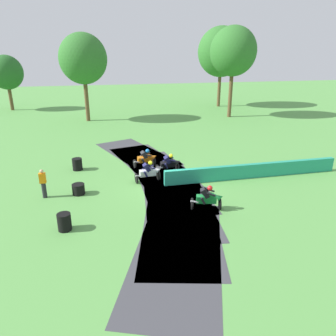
{
  "coord_description": "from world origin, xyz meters",
  "views": [
    {
      "loc": [
        -3.84,
        -17.19,
        7.59
      ],
      "look_at": [
        -0.01,
        0.47,
        0.9
      ],
      "focal_mm": 34.17,
      "sensor_mm": 36.0,
      "label": 1
    }
  ],
  "objects_px": {
    "tire_stack_near": "(64,222)",
    "track_marshal": "(43,184)",
    "motorcycle_lead_green": "(208,198)",
    "tire_stack_mid_a": "(78,189)",
    "motorcycle_chase_white": "(149,172)",
    "motorcycle_fourth_orange": "(146,158)",
    "tire_stack_mid_b": "(77,164)",
    "motorcycle_trailing_black": "(169,163)"
  },
  "relations": [
    {
      "from": "motorcycle_fourth_orange",
      "to": "motorcycle_lead_green",
      "type": "bearing_deg",
      "value": -73.18
    },
    {
      "from": "motorcycle_lead_green",
      "to": "motorcycle_fourth_orange",
      "type": "distance_m",
      "value": 7.22
    },
    {
      "from": "tire_stack_mid_a",
      "to": "track_marshal",
      "type": "xyz_separation_m",
      "value": [
        -1.79,
        -0.04,
        0.52
      ]
    },
    {
      "from": "motorcycle_chase_white",
      "to": "motorcycle_trailing_black",
      "type": "bearing_deg",
      "value": 39.83
    },
    {
      "from": "motorcycle_fourth_orange",
      "to": "tire_stack_mid_b",
      "type": "height_order",
      "value": "motorcycle_fourth_orange"
    },
    {
      "from": "motorcycle_trailing_black",
      "to": "motorcycle_chase_white",
      "type": "bearing_deg",
      "value": -140.17
    },
    {
      "from": "track_marshal",
      "to": "motorcycle_fourth_orange",
      "type": "bearing_deg",
      "value": 30.67
    },
    {
      "from": "tire_stack_near",
      "to": "track_marshal",
      "type": "relative_size",
      "value": 0.49
    },
    {
      "from": "motorcycle_chase_white",
      "to": "tire_stack_mid_b",
      "type": "xyz_separation_m",
      "value": [
        -4.38,
        3.06,
        -0.26
      ]
    },
    {
      "from": "motorcycle_fourth_orange",
      "to": "tire_stack_near",
      "type": "relative_size",
      "value": 2.12
    },
    {
      "from": "tire_stack_mid_b",
      "to": "track_marshal",
      "type": "relative_size",
      "value": 0.49
    },
    {
      "from": "motorcycle_chase_white",
      "to": "motorcycle_fourth_orange",
      "type": "xyz_separation_m",
      "value": [
        0.21,
        2.65,
        -0.02
      ]
    },
    {
      "from": "motorcycle_trailing_black",
      "to": "tire_stack_mid_a",
      "type": "bearing_deg",
      "value": -158.59
    },
    {
      "from": "tire_stack_near",
      "to": "track_marshal",
      "type": "bearing_deg",
      "value": 109.97
    },
    {
      "from": "motorcycle_lead_green",
      "to": "motorcycle_fourth_orange",
      "type": "relative_size",
      "value": 1.01
    },
    {
      "from": "tire_stack_mid_a",
      "to": "tire_stack_mid_b",
      "type": "bearing_deg",
      "value": 93.49
    },
    {
      "from": "motorcycle_chase_white",
      "to": "track_marshal",
      "type": "bearing_deg",
      "value": -170.54
    },
    {
      "from": "motorcycle_lead_green",
      "to": "motorcycle_chase_white",
      "type": "bearing_deg",
      "value": 118.39
    },
    {
      "from": "motorcycle_fourth_orange",
      "to": "tire_stack_near",
      "type": "distance_m",
      "value": 8.8
    },
    {
      "from": "motorcycle_chase_white",
      "to": "motorcycle_trailing_black",
      "type": "height_order",
      "value": "motorcycle_chase_white"
    },
    {
      "from": "motorcycle_fourth_orange",
      "to": "track_marshal",
      "type": "xyz_separation_m",
      "value": [
        -6.14,
        -3.64,
        0.18
      ]
    },
    {
      "from": "tire_stack_mid_b",
      "to": "motorcycle_fourth_orange",
      "type": "bearing_deg",
      "value": -5.09
    },
    {
      "from": "tire_stack_mid_a",
      "to": "track_marshal",
      "type": "relative_size",
      "value": 0.42
    },
    {
      "from": "tire_stack_mid_b",
      "to": "tire_stack_mid_a",
      "type": "bearing_deg",
      "value": -86.51
    },
    {
      "from": "motorcycle_lead_green",
      "to": "tire_stack_near",
      "type": "height_order",
      "value": "motorcycle_lead_green"
    },
    {
      "from": "tire_stack_near",
      "to": "track_marshal",
      "type": "xyz_separation_m",
      "value": [
        -1.36,
        3.74,
        0.42
      ]
    },
    {
      "from": "motorcycle_trailing_black",
      "to": "tire_stack_mid_b",
      "type": "bearing_deg",
      "value": 163.22
    },
    {
      "from": "motorcycle_trailing_black",
      "to": "tire_stack_mid_b",
      "type": "relative_size",
      "value": 2.11
    },
    {
      "from": "tire_stack_near",
      "to": "motorcycle_chase_white",
      "type": "bearing_deg",
      "value": 45.97
    },
    {
      "from": "tire_stack_near",
      "to": "tire_stack_mid_b",
      "type": "bearing_deg",
      "value": 88.61
    },
    {
      "from": "tire_stack_near",
      "to": "tire_stack_mid_a",
      "type": "xyz_separation_m",
      "value": [
        0.43,
        3.78,
        -0.1
      ]
    },
    {
      "from": "motorcycle_trailing_black",
      "to": "track_marshal",
      "type": "height_order",
      "value": "track_marshal"
    },
    {
      "from": "motorcycle_fourth_orange",
      "to": "tire_stack_mid_a",
      "type": "distance_m",
      "value": 5.65
    },
    {
      "from": "tire_stack_near",
      "to": "track_marshal",
      "type": "height_order",
      "value": "track_marshal"
    },
    {
      "from": "motorcycle_fourth_orange",
      "to": "tire_stack_mid_b",
      "type": "bearing_deg",
      "value": 174.91
    },
    {
      "from": "motorcycle_trailing_black",
      "to": "tire_stack_near",
      "type": "xyz_separation_m",
      "value": [
        -6.1,
        -6.01,
        -0.23
      ]
    },
    {
      "from": "motorcycle_chase_white",
      "to": "tire_stack_near",
      "type": "distance_m",
      "value": 6.58
    },
    {
      "from": "motorcycle_lead_green",
      "to": "motorcycle_trailing_black",
      "type": "bearing_deg",
      "value": 97.88
    },
    {
      "from": "motorcycle_chase_white",
      "to": "tire_stack_near",
      "type": "bearing_deg",
      "value": -134.03
    },
    {
      "from": "tire_stack_mid_a",
      "to": "tire_stack_mid_b",
      "type": "xyz_separation_m",
      "value": [
        -0.24,
        4.01,
        0.1
      ]
    },
    {
      "from": "motorcycle_lead_green",
      "to": "tire_stack_mid_b",
      "type": "xyz_separation_m",
      "value": [
        -6.68,
        7.32,
        -0.26
      ]
    },
    {
      "from": "motorcycle_trailing_black",
      "to": "track_marshal",
      "type": "bearing_deg",
      "value": -163.1
    }
  ]
}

